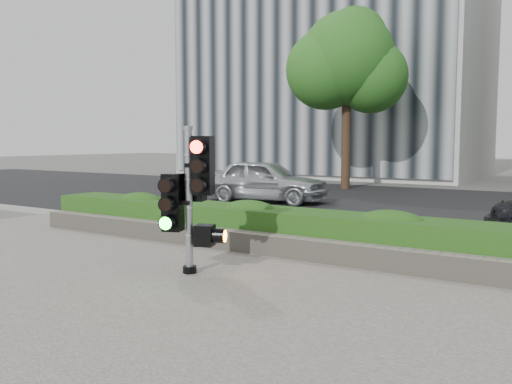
% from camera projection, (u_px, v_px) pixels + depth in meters
% --- Properties ---
extents(ground, '(120.00, 120.00, 0.00)m').
position_uv_depth(ground, '(219.00, 284.00, 7.33)').
color(ground, '#51514C').
rests_on(ground, ground).
extents(sidewalk, '(16.00, 11.00, 0.03)m').
position_uv_depth(sidewalk, '(65.00, 339.00, 5.24)').
color(sidewalk, '#9E9389').
rests_on(sidewalk, ground).
extents(road, '(60.00, 13.00, 0.02)m').
position_uv_depth(road, '(426.00, 208.00, 15.69)').
color(road, black).
rests_on(road, ground).
extents(curb, '(60.00, 0.25, 0.12)m').
position_uv_depth(curb, '(322.00, 243.00, 9.96)').
color(curb, gray).
rests_on(curb, ground).
extents(stone_wall, '(12.00, 0.32, 0.34)m').
position_uv_depth(stone_wall, '(289.00, 247.00, 8.90)').
color(stone_wall, gray).
rests_on(stone_wall, sidewalk).
extents(hedge, '(12.00, 1.00, 0.68)m').
position_uv_depth(hedge, '(307.00, 231.00, 9.43)').
color(hedge, '#397F27').
rests_on(hedge, sidewalk).
extents(building_left, '(16.00, 9.00, 15.00)m').
position_uv_depth(building_left, '(334.00, 43.00, 30.72)').
color(building_left, '#B7B7B2').
rests_on(building_left, ground).
extents(tree_left, '(4.61, 4.03, 7.34)m').
position_uv_depth(tree_left, '(347.00, 62.00, 21.47)').
color(tree_left, black).
rests_on(tree_left, ground).
extents(traffic_signal, '(0.77, 0.67, 2.11)m').
position_uv_depth(traffic_signal, '(191.00, 192.00, 7.75)').
color(traffic_signal, black).
rests_on(traffic_signal, sidewalk).
extents(car_silver, '(4.12, 2.05, 1.35)m').
position_uv_depth(car_silver, '(265.00, 181.00, 17.02)').
color(car_silver, silver).
rests_on(car_silver, road).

